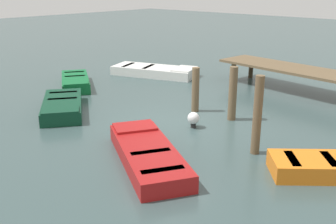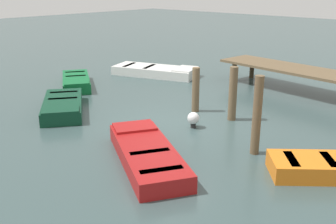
# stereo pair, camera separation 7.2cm
# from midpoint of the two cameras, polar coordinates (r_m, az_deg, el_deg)

# --- Properties ---
(ground_plane) EXTENTS (80.00, 80.00, 0.00)m
(ground_plane) POSITION_cam_midpoint_polar(r_m,az_deg,el_deg) (12.12, -0.17, -1.57)
(ground_plane) COLOR #384C4C
(dock_segment) EXTENTS (6.26, 2.46, 0.95)m
(dock_segment) POSITION_cam_midpoint_polar(r_m,az_deg,el_deg) (16.29, 17.54, 5.88)
(dock_segment) COLOR brown
(dock_segment) RESTS_ON ground_plane
(rowboat_dark_green) EXTENTS (3.18, 2.78, 0.46)m
(rowboat_dark_green) POSITION_cam_midpoint_polar(r_m,az_deg,el_deg) (13.54, -15.30, 0.88)
(rowboat_dark_green) COLOR #0C3823
(rowboat_dark_green) RESTS_ON ground_plane
(rowboat_red) EXTENTS (3.66, 2.83, 0.46)m
(rowboat_red) POSITION_cam_midpoint_polar(r_m,az_deg,el_deg) (9.47, -3.23, -6.08)
(rowboat_red) COLOR maroon
(rowboat_red) RESTS_ON ground_plane
(rowboat_white) EXTENTS (4.14, 2.66, 0.46)m
(rowboat_white) POSITION_cam_midpoint_polar(r_m,az_deg,el_deg) (18.35, -2.05, 6.03)
(rowboat_white) COLOR silver
(rowboat_white) RESTS_ON ground_plane
(rowboat_green) EXTENTS (3.04, 2.50, 0.46)m
(rowboat_green) POSITION_cam_midpoint_polar(r_m,az_deg,el_deg) (16.77, -13.50, 4.35)
(rowboat_green) COLOR #0F602D
(rowboat_green) RESTS_ON ground_plane
(mooring_piling_near_right) EXTENTS (0.25, 0.25, 1.50)m
(mooring_piling_near_right) POSITION_cam_midpoint_polar(r_m,az_deg,el_deg) (13.02, 3.87, 3.27)
(mooring_piling_near_right) COLOR brown
(mooring_piling_near_right) RESTS_ON ground_plane
(mooring_piling_far_left) EXTENTS (0.25, 0.25, 1.70)m
(mooring_piling_far_left) POSITION_cam_midpoint_polar(r_m,az_deg,el_deg) (12.30, 9.26, 2.66)
(mooring_piling_far_left) COLOR brown
(mooring_piling_far_left) RESTS_ON ground_plane
(mooring_piling_mid_right) EXTENTS (0.22, 0.22, 2.02)m
(mooring_piling_mid_right) POSITION_cam_midpoint_polar(r_m,az_deg,el_deg) (9.88, 12.71, -0.50)
(mooring_piling_mid_right) COLOR brown
(mooring_piling_mid_right) RESTS_ON ground_plane
(marker_buoy) EXTENTS (0.36, 0.36, 0.48)m
(marker_buoy) POSITION_cam_midpoint_polar(r_m,az_deg,el_deg) (11.65, 3.56, -0.95)
(marker_buoy) COLOR #262626
(marker_buoy) RESTS_ON ground_plane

